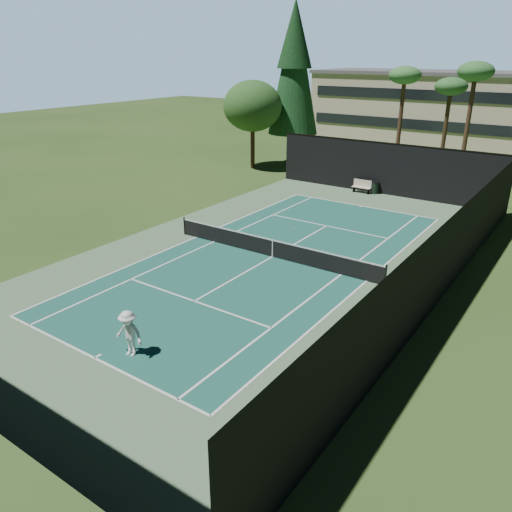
# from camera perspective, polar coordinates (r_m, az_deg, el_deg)

# --- Properties ---
(ground) EXTENTS (160.00, 160.00, 0.00)m
(ground) POSITION_cam_1_polar(r_m,az_deg,el_deg) (27.22, 1.88, -0.12)
(ground) COLOR #2D491B
(ground) RESTS_ON ground
(apron_slab) EXTENTS (18.00, 32.00, 0.01)m
(apron_slab) POSITION_cam_1_polar(r_m,az_deg,el_deg) (27.22, 1.88, -0.11)
(apron_slab) COLOR #567854
(apron_slab) RESTS_ON ground
(court_surface) EXTENTS (10.97, 23.77, 0.01)m
(court_surface) POSITION_cam_1_polar(r_m,az_deg,el_deg) (27.22, 1.88, -0.10)
(court_surface) COLOR #1B594C
(court_surface) RESTS_ON ground
(court_lines) EXTENTS (11.07, 23.87, 0.01)m
(court_lines) POSITION_cam_1_polar(r_m,az_deg,el_deg) (27.21, 1.88, -0.08)
(court_lines) COLOR white
(court_lines) RESTS_ON ground
(tennis_net) EXTENTS (12.90, 0.10, 1.10)m
(tennis_net) POSITION_cam_1_polar(r_m,az_deg,el_deg) (27.02, 1.89, 0.97)
(tennis_net) COLOR black
(tennis_net) RESTS_ON ground
(fence) EXTENTS (18.04, 32.05, 4.03)m
(fence) POSITION_cam_1_polar(r_m,az_deg,el_deg) (26.58, 2.01, 3.93)
(fence) COLOR black
(fence) RESTS_ON ground
(player) EXTENTS (1.23, 0.80, 1.80)m
(player) POSITION_cam_1_polar(r_m,az_deg,el_deg) (18.86, -14.33, -8.58)
(player) COLOR white
(player) RESTS_ON ground
(tennis_ball_a) EXTENTS (0.06, 0.06, 0.06)m
(tennis_ball_a) POSITION_cam_1_polar(r_m,az_deg,el_deg) (23.01, -25.58, -6.77)
(tennis_ball_a) COLOR yellow
(tennis_ball_a) RESTS_ON ground
(tennis_ball_b) EXTENTS (0.07, 0.07, 0.07)m
(tennis_ball_b) POSITION_cam_1_polar(r_m,az_deg,el_deg) (29.77, 3.33, 1.92)
(tennis_ball_b) COLOR #C1DF32
(tennis_ball_b) RESTS_ON ground
(tennis_ball_c) EXTENTS (0.07, 0.07, 0.07)m
(tennis_ball_c) POSITION_cam_1_polar(r_m,az_deg,el_deg) (31.52, 4.49, 3.06)
(tennis_ball_c) COLOR yellow
(tennis_ball_c) RESTS_ON ground
(tennis_ball_d) EXTENTS (0.08, 0.08, 0.08)m
(tennis_ball_d) POSITION_cam_1_polar(r_m,az_deg,el_deg) (33.65, 0.18, 4.38)
(tennis_ball_d) COLOR #C8EA35
(tennis_ball_d) RESTS_ON ground
(park_bench) EXTENTS (1.50, 0.45, 1.02)m
(park_bench) POSITION_cam_1_polar(r_m,az_deg,el_deg) (40.83, 12.01, 7.84)
(park_bench) COLOR beige
(park_bench) RESTS_ON ground
(trash_bin) EXTENTS (0.56, 0.56, 0.95)m
(trash_bin) POSITION_cam_1_polar(r_m,az_deg,el_deg) (40.77, 13.47, 7.59)
(trash_bin) COLOR black
(trash_bin) RESTS_ON ground
(pine_tree) EXTENTS (4.80, 4.80, 15.00)m
(pine_tree) POSITION_cam_1_polar(r_m,az_deg,el_deg) (50.22, 4.42, 21.24)
(pine_tree) COLOR #462E1E
(pine_tree) RESTS_ON ground
(palm_a) EXTENTS (2.80, 2.80, 9.32)m
(palm_a) POSITION_cam_1_polar(r_m,az_deg,el_deg) (47.85, 16.62, 18.77)
(palm_a) COLOR #4E3321
(palm_a) RESTS_ON ground
(palm_b) EXTENTS (2.80, 2.80, 8.42)m
(palm_b) POSITION_cam_1_polar(r_m,az_deg,el_deg) (48.80, 21.36, 17.27)
(palm_b) COLOR #402F1B
(palm_b) RESTS_ON ground
(palm_c) EXTENTS (2.80, 2.80, 9.77)m
(palm_c) POSITION_cam_1_polar(r_m,az_deg,el_deg) (45.25, 23.76, 18.26)
(palm_c) COLOR #4B3320
(palm_c) RESTS_ON ground
(decid_tree_c) EXTENTS (5.44, 5.44, 8.09)m
(decid_tree_c) POSITION_cam_1_polar(r_m,az_deg,el_deg) (48.16, -0.40, 16.74)
(decid_tree_c) COLOR #482E1F
(decid_tree_c) RESTS_ON ground
(campus_building) EXTENTS (40.50, 12.50, 8.30)m
(campus_building) POSITION_cam_1_polar(r_m,az_deg,el_deg) (68.80, 24.14, 15.24)
(campus_building) COLOR beige
(campus_building) RESTS_ON ground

